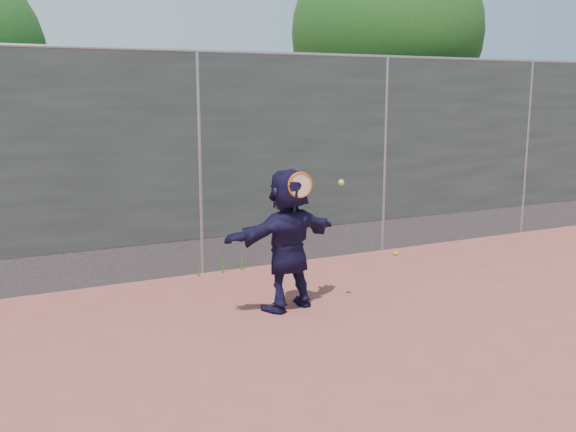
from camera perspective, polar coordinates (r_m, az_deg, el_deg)
name	(u,v)px	position (r m, az deg, el deg)	size (l,w,h in m)	color
ground	(328,368)	(6.01, 3.54, -13.31)	(80.00, 80.00, 0.00)	#9E4C42
player	(288,239)	(7.32, 0.00, -2.10)	(1.52, 0.48, 1.64)	black
ball_ground	(396,253)	(10.03, 9.54, -3.28)	(0.07, 0.07, 0.07)	#B5DB30
fence	(200,159)	(8.74, -7.87, 5.00)	(20.00, 0.06, 3.03)	#38423D
swing_action	(304,186)	(7.07, 1.44, 2.65)	(0.71, 0.13, 0.51)	#D45514
tree_right	(393,38)	(12.90, 9.29, 15.31)	(3.78, 3.60, 5.39)	#382314
weed_clump	(225,263)	(8.99, -5.61, -4.19)	(0.68, 0.07, 0.30)	#387226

